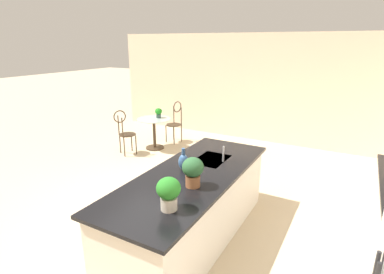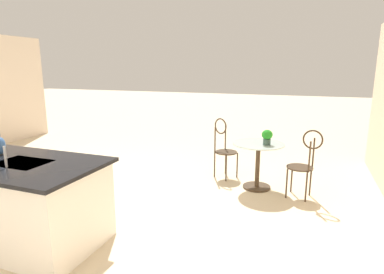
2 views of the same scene
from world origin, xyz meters
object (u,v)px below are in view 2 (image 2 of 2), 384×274
at_px(bistro_table, 258,161).
at_px(chair_near_window, 224,145).
at_px(chair_by_island, 304,161).
at_px(potted_plant_on_table, 267,136).

xyz_separation_m(bistro_table, chair_near_window, (0.65, -0.34, 0.13)).
distance_m(bistro_table, chair_by_island, 0.72).
height_order(chair_by_island, potted_plant_on_table, chair_by_island).
bearing_deg(potted_plant_on_table, chair_near_window, -26.75).
bearing_deg(chair_by_island, bistro_table, -12.52).
distance_m(bistro_table, potted_plant_on_table, 0.45).
bearing_deg(chair_by_island, potted_plant_on_table, -10.56).
bearing_deg(potted_plant_on_table, chair_by_island, 169.44).
height_order(bistro_table, potted_plant_on_table, potted_plant_on_table).
distance_m(chair_near_window, potted_plant_on_table, 0.93).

